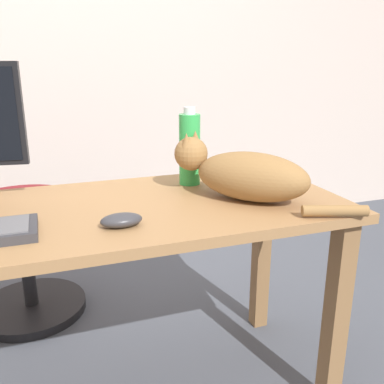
# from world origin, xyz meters

# --- Properties ---
(back_wall) EXTENTS (6.00, 0.04, 2.60)m
(back_wall) POSITION_xyz_m (0.00, 1.51, 1.30)
(back_wall) COLOR beige
(back_wall) RESTS_ON ground_plane
(desk) EXTENTS (1.57, 0.61, 0.70)m
(desk) POSITION_xyz_m (0.00, 0.00, 0.60)
(desk) COLOR #9E7247
(desk) RESTS_ON ground_plane
(office_chair) EXTENTS (0.50, 0.48, 0.95)m
(office_chair) POSITION_xyz_m (-0.27, 0.70, 0.42)
(office_chair) COLOR black
(office_chair) RESTS_ON ground_plane
(cat) EXTENTS (0.43, 0.48, 0.20)m
(cat) POSITION_xyz_m (0.48, -0.05, 0.78)
(cat) COLOR olive
(cat) RESTS_ON desk
(computer_mouse) EXTENTS (0.11, 0.06, 0.04)m
(computer_mouse) POSITION_xyz_m (0.08, -0.16, 0.72)
(computer_mouse) COLOR #333338
(computer_mouse) RESTS_ON desk
(water_bottle) EXTENTS (0.07, 0.07, 0.27)m
(water_bottle) POSITION_xyz_m (0.38, 0.17, 0.83)
(water_bottle) COLOR green
(water_bottle) RESTS_ON desk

